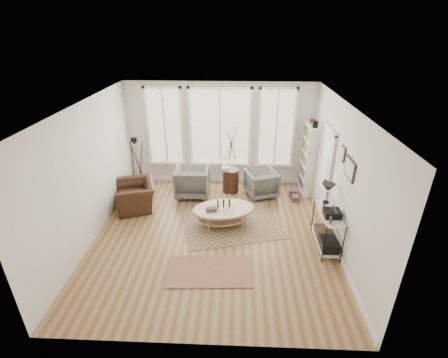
{
  "coord_description": "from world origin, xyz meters",
  "views": [
    {
      "loc": [
        0.49,
        -5.97,
        4.31
      ],
      "look_at": [
        0.2,
        0.6,
        1.1
      ],
      "focal_mm": 26.0,
      "sensor_mm": 36.0,
      "label": 1
    }
  ],
  "objects_px": {
    "bookcase": "(309,159)",
    "armchair_right": "(261,183)",
    "armchair_left": "(192,181)",
    "accent_chair": "(136,195)",
    "side_table": "(231,162)",
    "low_shelf": "(327,226)",
    "coffee_table": "(223,212)"
  },
  "relations": [
    {
      "from": "armchair_right",
      "to": "armchair_left",
      "type": "bearing_deg",
      "value": -16.57
    },
    {
      "from": "coffee_table",
      "to": "side_table",
      "type": "relative_size",
      "value": 0.84
    },
    {
      "from": "low_shelf",
      "to": "armchair_right",
      "type": "height_order",
      "value": "low_shelf"
    },
    {
      "from": "bookcase",
      "to": "armchair_right",
      "type": "distance_m",
      "value": 1.45
    },
    {
      "from": "low_shelf",
      "to": "armchair_right",
      "type": "xyz_separation_m",
      "value": [
        -1.22,
        2.19,
        -0.15
      ]
    },
    {
      "from": "coffee_table",
      "to": "armchair_right",
      "type": "distance_m",
      "value": 1.77
    },
    {
      "from": "coffee_table",
      "to": "armchair_left",
      "type": "relative_size",
      "value": 1.72
    },
    {
      "from": "low_shelf",
      "to": "coffee_table",
      "type": "bearing_deg",
      "value": 162.05
    },
    {
      "from": "bookcase",
      "to": "armchair_left",
      "type": "relative_size",
      "value": 2.27
    },
    {
      "from": "bookcase",
      "to": "side_table",
      "type": "relative_size",
      "value": 1.1
    },
    {
      "from": "armchair_left",
      "to": "accent_chair",
      "type": "distance_m",
      "value": 1.54
    },
    {
      "from": "low_shelf",
      "to": "side_table",
      "type": "xyz_separation_m",
      "value": [
        -2.06,
        2.39,
        0.39
      ]
    },
    {
      "from": "bookcase",
      "to": "accent_chair",
      "type": "distance_m",
      "value": 4.67
    },
    {
      "from": "bookcase",
      "to": "armchair_right",
      "type": "xyz_separation_m",
      "value": [
        -1.28,
        -0.33,
        -0.6
      ]
    },
    {
      "from": "bookcase",
      "to": "armchair_right",
      "type": "bearing_deg",
      "value": -165.7
    },
    {
      "from": "armchair_right",
      "to": "accent_chair",
      "type": "xyz_separation_m",
      "value": [
        -3.22,
        -0.79,
        -0.01
      ]
    },
    {
      "from": "low_shelf",
      "to": "accent_chair",
      "type": "bearing_deg",
      "value": 162.43
    },
    {
      "from": "side_table",
      "to": "accent_chair",
      "type": "xyz_separation_m",
      "value": [
        -2.38,
        -0.98,
        -0.56
      ]
    },
    {
      "from": "bookcase",
      "to": "side_table",
      "type": "bearing_deg",
      "value": -176.48
    },
    {
      "from": "coffee_table",
      "to": "armchair_right",
      "type": "bearing_deg",
      "value": 56.99
    },
    {
      "from": "bookcase",
      "to": "armchair_left",
      "type": "xyz_separation_m",
      "value": [
        -3.15,
        -0.38,
        -0.54
      ]
    },
    {
      "from": "armchair_left",
      "to": "armchair_right",
      "type": "relative_size",
      "value": 1.16
    },
    {
      "from": "bookcase",
      "to": "coffee_table",
      "type": "height_order",
      "value": "bookcase"
    },
    {
      "from": "low_shelf",
      "to": "armchair_left",
      "type": "bearing_deg",
      "value": 145.34
    },
    {
      "from": "armchair_left",
      "to": "armchair_right",
      "type": "height_order",
      "value": "armchair_left"
    },
    {
      "from": "armchair_left",
      "to": "armchair_right",
      "type": "xyz_separation_m",
      "value": [
        1.86,
        0.06,
        -0.06
      ]
    },
    {
      "from": "armchair_left",
      "to": "side_table",
      "type": "bearing_deg",
      "value": -166.78
    },
    {
      "from": "bookcase",
      "to": "side_table",
      "type": "distance_m",
      "value": 2.12
    },
    {
      "from": "bookcase",
      "to": "coffee_table",
      "type": "bearing_deg",
      "value": -141.11
    },
    {
      "from": "bookcase",
      "to": "low_shelf",
      "type": "xyz_separation_m",
      "value": [
        -0.06,
        -2.52,
        -0.44
      ]
    },
    {
      "from": "armchair_left",
      "to": "side_table",
      "type": "distance_m",
      "value": 1.17
    },
    {
      "from": "bookcase",
      "to": "accent_chair",
      "type": "bearing_deg",
      "value": -166.08
    }
  ]
}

